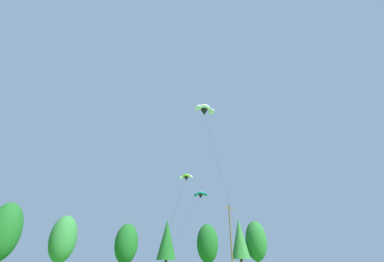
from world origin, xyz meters
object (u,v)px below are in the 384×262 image
utility_pole (231,238)px  parafoil_kite_mid_white (205,110)px  parafoil_kite_high_lime_white (186,177)px  parafoil_kite_far_teal (201,195)px

utility_pole → parafoil_kite_mid_white: parafoil_kite_mid_white is taller
utility_pole → parafoil_kite_high_lime_white: (-10.73, -3.90, 8.43)m
parafoil_kite_high_lime_white → parafoil_kite_far_teal: bearing=35.3°
parafoil_kite_mid_white → parafoil_kite_far_teal: size_ratio=1.39×
parafoil_kite_high_lime_white → parafoil_kite_mid_white: bearing=-76.4°
parafoil_kite_high_lime_white → utility_pole: bearing=20.0°
utility_pole → parafoil_kite_far_teal: size_ratio=0.67×
parafoil_kite_high_lime_white → parafoil_kite_mid_white: parafoil_kite_mid_white is taller
utility_pole → parafoil_kite_mid_white: 22.88m
utility_pole → parafoil_kite_mid_white: bearing=-138.7°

